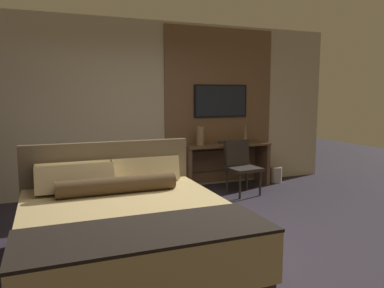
# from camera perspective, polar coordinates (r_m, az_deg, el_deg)

# --- Properties ---
(ground_plane) EXTENTS (16.00, 16.00, 0.00)m
(ground_plane) POSITION_cam_1_polar(r_m,az_deg,el_deg) (4.08, 1.48, -15.51)
(ground_plane) COLOR #28232D
(wall_back_tv_panel) EXTENTS (7.20, 0.09, 2.80)m
(wall_back_tv_panel) POSITION_cam_1_polar(r_m,az_deg,el_deg) (6.27, -6.37, 5.65)
(wall_back_tv_panel) COLOR #BCAD8E
(wall_back_tv_panel) RESTS_ON ground_plane
(bed) EXTENTS (1.86, 2.12, 1.07)m
(bed) POSITION_cam_1_polar(r_m,az_deg,el_deg) (3.57, -10.03, -12.98)
(bed) COLOR #33281E
(bed) RESTS_ON ground_plane
(desk) EXTENTS (1.54, 0.47, 0.76)m
(desk) POSITION_cam_1_polar(r_m,az_deg,el_deg) (6.56, 5.03, -2.12)
(desk) COLOR brown
(desk) RESTS_ON ground_plane
(tv) EXTENTS (1.01, 0.04, 0.57)m
(tv) POSITION_cam_1_polar(r_m,az_deg,el_deg) (6.64, 4.40, 6.55)
(tv) COLOR black
(desk_chair) EXTENTS (0.53, 0.52, 0.87)m
(desk_chair) POSITION_cam_1_polar(r_m,az_deg,el_deg) (6.11, 7.40, -2.80)
(desk_chair) COLOR #28231E
(desk_chair) RESTS_ON ground_plane
(vase_tall) EXTENTS (0.09, 0.09, 0.33)m
(vase_tall) POSITION_cam_1_polar(r_m,az_deg,el_deg) (6.70, 8.14, 1.64)
(vase_tall) COLOR #846647
(vase_tall) RESTS_ON desk
(vase_short) EXTENTS (0.13, 0.13, 0.32)m
(vase_short) POSITION_cam_1_polar(r_m,az_deg,el_deg) (6.26, 1.28, 1.26)
(vase_short) COLOR #846647
(vase_short) RESTS_ON desk
(book) EXTENTS (0.25, 0.20, 0.03)m
(book) POSITION_cam_1_polar(r_m,az_deg,el_deg) (6.56, 5.04, 0.26)
(book) COLOR #332D28
(book) RESTS_ON desk
(waste_bin) EXTENTS (0.22, 0.22, 0.28)m
(waste_bin) POSITION_cam_1_polar(r_m,az_deg,el_deg) (7.07, 12.65, -4.58)
(waste_bin) COLOR gray
(waste_bin) RESTS_ON ground_plane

